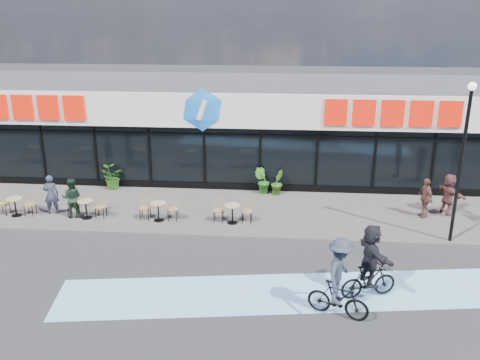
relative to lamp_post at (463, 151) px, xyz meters
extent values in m
plane|color=#28282B|center=(-9.50, -2.30, -3.40)|extent=(120.00, 120.00, 0.00)
cube|color=#605955|center=(-9.50, 2.20, -3.35)|extent=(44.00, 5.00, 0.10)
cube|color=#7EBCEF|center=(-5.50, -3.80, -3.39)|extent=(14.17, 4.13, 0.01)
cube|color=black|center=(-9.50, 7.70, -1.90)|extent=(30.00, 6.00, 3.00)
cube|color=beige|center=(-9.50, 7.55, 0.35)|extent=(30.60, 6.30, 1.50)
cube|color=#47474C|center=(-9.50, 7.70, 1.15)|extent=(30.60, 6.30, 0.10)
cube|color=#0D3896|center=(-9.50, 4.66, -0.35)|extent=(30.60, 0.08, 0.18)
cube|color=black|center=(-9.50, 4.67, -0.75)|extent=(30.00, 0.06, 0.08)
cube|color=black|center=(-9.50, 4.68, -3.20)|extent=(30.00, 0.10, 0.40)
cube|color=red|center=(-17.50, 4.40, 0.40)|extent=(5.63, 0.18, 1.10)
cube|color=red|center=(-1.50, 4.40, 0.40)|extent=(5.63, 0.18, 1.10)
ellipsoid|color=blue|center=(-9.50, 4.40, 0.40)|extent=(1.90, 0.24, 1.90)
cylinder|color=black|center=(-17.00, 4.67, -1.90)|extent=(0.10, 0.10, 3.00)
cylinder|color=black|center=(-14.50, 4.67, -1.90)|extent=(0.10, 0.10, 3.00)
cylinder|color=black|center=(-12.00, 4.67, -1.90)|extent=(0.10, 0.10, 3.00)
cylinder|color=black|center=(-9.50, 4.67, -1.90)|extent=(0.10, 0.10, 3.00)
cylinder|color=black|center=(-7.00, 4.67, -1.90)|extent=(0.10, 0.10, 3.00)
cylinder|color=black|center=(-4.50, 4.67, -1.90)|extent=(0.10, 0.10, 3.00)
cylinder|color=black|center=(-2.00, 4.67, -1.90)|extent=(0.10, 0.10, 3.00)
cylinder|color=black|center=(0.50, 4.67, -1.90)|extent=(0.10, 0.10, 3.00)
cylinder|color=black|center=(0.00, 0.00, -0.62)|extent=(0.12, 0.12, 5.36)
sphere|color=#FFF2CC|center=(0.00, 0.00, 2.16)|extent=(0.28, 0.28, 0.28)
cylinder|color=tan|center=(-16.51, 0.90, -2.58)|extent=(0.60, 0.60, 0.04)
cylinder|color=black|center=(-16.51, 0.90, -2.93)|extent=(0.06, 0.06, 0.70)
cylinder|color=black|center=(-16.51, 0.90, -3.29)|extent=(0.40, 0.40, 0.02)
cylinder|color=tan|center=(-13.63, 0.90, -2.58)|extent=(0.60, 0.60, 0.04)
cylinder|color=black|center=(-13.63, 0.90, -2.93)|extent=(0.06, 0.06, 0.70)
cylinder|color=black|center=(-13.63, 0.90, -3.29)|extent=(0.40, 0.40, 0.02)
cylinder|color=tan|center=(-10.75, 0.90, -2.58)|extent=(0.60, 0.60, 0.04)
cylinder|color=black|center=(-10.75, 0.90, -2.93)|extent=(0.06, 0.06, 0.70)
cylinder|color=black|center=(-10.75, 0.90, -3.29)|extent=(0.40, 0.40, 0.02)
cylinder|color=tan|center=(-7.87, 0.90, -2.58)|extent=(0.60, 0.60, 0.04)
cylinder|color=black|center=(-7.87, 0.90, -2.93)|extent=(0.06, 0.06, 0.70)
cylinder|color=black|center=(-7.87, 0.90, -3.29)|extent=(0.40, 0.40, 0.02)
imported|color=#255418|center=(-13.73, 4.28, -2.75)|extent=(1.05, 0.93, 1.08)
imported|color=#26611B|center=(-6.87, 4.30, -2.72)|extent=(0.64, 0.52, 1.16)
imported|color=#315819|center=(-6.21, 4.26, -2.75)|extent=(0.63, 0.71, 1.09)
imported|color=#282F3F|center=(-15.16, 1.27, -2.49)|extent=(0.67, 0.54, 1.62)
imported|color=black|center=(-14.19, 0.97, -2.49)|extent=(0.85, 0.71, 1.61)
imported|color=brown|center=(-0.39, 2.17, -2.50)|extent=(0.62, 1.00, 1.59)
imported|color=brown|center=(0.61, 2.54, -2.46)|extent=(1.00, 1.63, 1.67)
imported|color=black|center=(-4.44, -4.90, -2.88)|extent=(1.76, 1.06, 1.02)
imported|color=#2B3443|center=(-4.44, -4.90, -2.02)|extent=(1.08, 1.36, 1.85)
imported|color=black|center=(-3.46, -3.85, -2.89)|extent=(1.76, 1.00, 1.02)
imported|color=black|center=(-3.46, -3.85, -2.04)|extent=(1.05, 1.76, 1.81)
camera|label=1|loc=(-6.08, -16.97, 4.57)|focal=38.00mm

